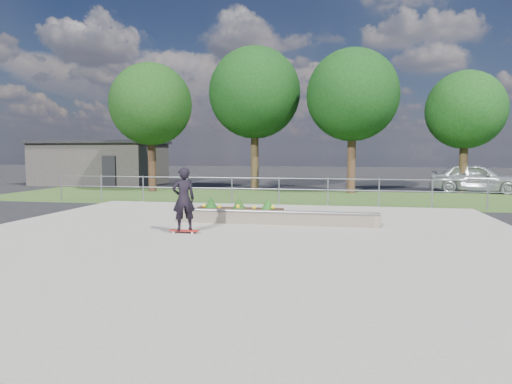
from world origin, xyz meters
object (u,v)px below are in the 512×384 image
at_px(grind_ledge, 277,217).
at_px(parked_car, 476,178).
at_px(planter_bed, 238,211).
at_px(skateboarder, 184,199).

distance_m(grind_ledge, parked_car, 16.23).
height_order(planter_bed, parked_car, parked_car).
bearing_deg(grind_ledge, skateboarder, -138.23).
xyz_separation_m(grind_ledge, parked_car, (9.09, 13.43, 0.54)).
relative_size(grind_ledge, skateboarder, 3.41).
bearing_deg(skateboarder, planter_bed, 79.04).
bearing_deg(skateboarder, grind_ledge, 41.77).
height_order(grind_ledge, parked_car, parked_car).
bearing_deg(planter_bed, grind_ledge, -42.80).
bearing_deg(planter_bed, skateboarder, -100.96).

